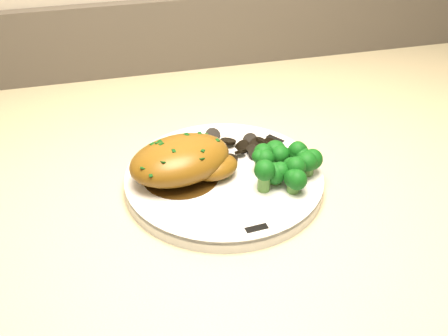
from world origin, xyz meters
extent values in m
cube|color=beige|center=(0.32, 1.67, 0.80)|extent=(1.88, 0.62, 0.03)
cube|color=#4C443A|center=(0.32, 1.99, 0.87)|extent=(1.88, 0.02, 0.12)
cylinder|color=silver|center=(0.50, 1.65, 0.82)|extent=(0.27, 0.27, 0.02)
cube|color=black|center=(0.58, 1.71, 0.83)|extent=(0.02, 0.03, 0.00)
cube|color=black|center=(0.40, 1.70, 0.83)|extent=(0.02, 0.03, 0.00)
cube|color=black|center=(0.51, 1.55, 0.83)|extent=(0.03, 0.01, 0.00)
cylinder|color=#321E09|center=(0.44, 1.66, 0.83)|extent=(0.09, 0.09, 0.00)
ellipsoid|color=brown|center=(0.44, 1.66, 0.85)|extent=(0.14, 0.11, 0.05)
ellipsoid|color=brown|center=(0.48, 1.65, 0.84)|extent=(0.07, 0.06, 0.03)
cube|color=#0C3B0E|center=(0.41, 1.66, 0.87)|extent=(0.01, 0.00, 0.00)
cube|color=#0C3B0E|center=(0.42, 1.66, 0.87)|extent=(0.01, 0.00, 0.00)
cube|color=#0C3B0E|center=(0.44, 1.66, 0.87)|extent=(0.01, 0.00, 0.00)
cube|color=#0C3B0E|center=(0.45, 1.67, 0.87)|extent=(0.01, 0.00, 0.00)
cube|color=#0C3B0E|center=(0.46, 1.67, 0.87)|extent=(0.01, 0.00, 0.00)
cube|color=#0C3B0E|center=(0.48, 1.67, 0.87)|extent=(0.01, 0.00, 0.00)
cylinder|color=black|center=(0.56, 1.70, 0.83)|extent=(0.02, 0.01, 0.01)
cylinder|color=black|center=(0.56, 1.71, 0.83)|extent=(0.02, 0.02, 0.01)
cylinder|color=black|center=(0.55, 1.72, 0.83)|extent=(0.02, 0.02, 0.01)
cylinder|color=black|center=(0.53, 1.72, 0.83)|extent=(0.02, 0.02, 0.01)
cylinder|color=black|center=(0.52, 1.72, 0.83)|extent=(0.02, 0.02, 0.01)
cylinder|color=black|center=(0.51, 1.72, 0.83)|extent=(0.02, 0.02, 0.01)
cylinder|color=black|center=(0.50, 1.71, 0.83)|extent=(0.02, 0.02, 0.01)
cylinder|color=black|center=(0.50, 1.70, 0.83)|extent=(0.02, 0.02, 0.00)
cylinder|color=black|center=(0.50, 1.70, 0.83)|extent=(0.03, 0.03, 0.01)
cylinder|color=black|center=(0.51, 1.69, 0.83)|extent=(0.03, 0.03, 0.02)
cylinder|color=black|center=(0.52, 1.68, 0.83)|extent=(0.03, 0.03, 0.01)
cylinder|color=black|center=(0.53, 1.68, 0.83)|extent=(0.03, 0.03, 0.01)
cylinder|color=black|center=(0.55, 1.69, 0.83)|extent=(0.03, 0.03, 0.01)
cylinder|color=black|center=(0.56, 1.70, 0.83)|extent=(0.03, 0.03, 0.01)
cylinder|color=#558C3B|center=(0.54, 1.65, 0.84)|extent=(0.01, 0.01, 0.02)
sphere|color=#08380D|center=(0.54, 1.65, 0.85)|extent=(0.02, 0.02, 0.02)
cylinder|color=#558C3B|center=(0.56, 1.65, 0.84)|extent=(0.01, 0.01, 0.02)
sphere|color=#08380D|center=(0.56, 1.65, 0.85)|extent=(0.02, 0.02, 0.02)
cylinder|color=#558C3B|center=(0.58, 1.64, 0.84)|extent=(0.01, 0.01, 0.02)
sphere|color=#08380D|center=(0.58, 1.64, 0.85)|extent=(0.02, 0.02, 0.02)
cylinder|color=#558C3B|center=(0.55, 1.62, 0.84)|extent=(0.01, 0.01, 0.02)
sphere|color=#08380D|center=(0.55, 1.62, 0.85)|extent=(0.02, 0.02, 0.02)
cylinder|color=#558C3B|center=(0.57, 1.62, 0.84)|extent=(0.01, 0.01, 0.02)
sphere|color=#08380D|center=(0.57, 1.62, 0.85)|extent=(0.02, 0.02, 0.02)
cylinder|color=#558C3B|center=(0.59, 1.63, 0.84)|extent=(0.01, 0.01, 0.02)
sphere|color=#08380D|center=(0.59, 1.63, 0.85)|extent=(0.02, 0.02, 0.02)
cylinder|color=#558C3B|center=(0.53, 1.61, 0.84)|extent=(0.01, 0.01, 0.02)
sphere|color=#08380D|center=(0.53, 1.61, 0.85)|extent=(0.02, 0.02, 0.02)
cylinder|color=#558C3B|center=(0.56, 1.60, 0.84)|extent=(0.01, 0.01, 0.02)
sphere|color=#08380D|center=(0.56, 1.60, 0.85)|extent=(0.02, 0.02, 0.02)
camera|label=1|loc=(0.37, 1.13, 1.22)|focal=45.00mm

